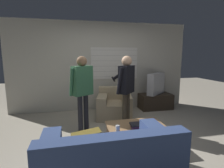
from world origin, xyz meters
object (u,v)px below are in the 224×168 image
at_px(person_right_standing, 126,83).
at_px(coffee_table, 136,127).
at_px(armchair_beige, 115,105).
at_px(soda_can, 118,129).
at_px(person_left_standing, 82,85).
at_px(couch_blue, 109,161).
at_px(tv, 156,84).
at_px(spare_remote, 159,128).
at_px(book_stack, 137,125).

bearing_deg(person_right_standing, coffee_table, -139.88).
bearing_deg(armchair_beige, soda_can, 91.95).
height_order(coffee_table, soda_can, soda_can).
distance_m(armchair_beige, person_left_standing, 1.36).
xyz_separation_m(couch_blue, soda_can, (0.25, 0.57, 0.15)).
bearing_deg(tv, armchair_beige, -22.86).
height_order(couch_blue, tv, tv).
height_order(tv, person_left_standing, person_left_standing).
distance_m(couch_blue, coffee_table, 1.03).
relative_size(tv, soda_can, 5.75).
relative_size(coffee_table, spare_remote, 7.56).
bearing_deg(tv, book_stack, 18.11).
distance_m(couch_blue, tv, 3.45).
relative_size(coffee_table, soda_can, 7.98).
height_order(couch_blue, armchair_beige, couch_blue).
distance_m(armchair_beige, book_stack, 1.69).
relative_size(tv, spare_remote, 5.44).
xyz_separation_m(coffee_table, person_left_standing, (-0.89, 0.82, 0.65)).
relative_size(couch_blue, spare_remote, 12.60).
bearing_deg(spare_remote, person_left_standing, 134.13).
bearing_deg(person_right_standing, book_stack, -140.84).
xyz_separation_m(armchair_beige, person_left_standing, (-0.86, -0.78, 0.70)).
bearing_deg(soda_can, person_right_standing, 67.10).
xyz_separation_m(book_stack, soda_can, (-0.37, -0.14, 0.02)).
height_order(armchair_beige, book_stack, armchair_beige).
relative_size(coffee_table, book_stack, 4.18).
relative_size(couch_blue, person_right_standing, 1.05).
distance_m(tv, soda_can, 2.82).
height_order(armchair_beige, person_left_standing, person_left_standing).
bearing_deg(book_stack, person_left_standing, 133.56).
height_order(coffee_table, person_left_standing, person_left_standing).
distance_m(person_left_standing, soda_can, 1.29).
distance_m(couch_blue, person_left_standing, 1.78).
distance_m(person_left_standing, spare_remote, 1.71).
bearing_deg(soda_can, spare_remote, 0.88).
bearing_deg(book_stack, coffee_table, 76.61).
height_order(person_left_standing, soda_can, person_left_standing).
height_order(coffee_table, spare_remote, spare_remote).
bearing_deg(tv, soda_can, 13.31).
bearing_deg(spare_remote, book_stack, 154.11).
bearing_deg(coffee_table, spare_remote, -34.20).
distance_m(tv, person_right_standing, 1.74).
xyz_separation_m(couch_blue, tv, (1.98, 2.78, 0.47)).
xyz_separation_m(couch_blue, armchair_beige, (0.62, 2.40, 0.00)).
distance_m(coffee_table, book_stack, 0.12).
bearing_deg(book_stack, soda_can, -159.27).
height_order(person_right_standing, spare_remote, person_right_standing).
relative_size(person_right_standing, book_stack, 6.62).
height_order(coffee_table, person_right_standing, person_right_standing).
bearing_deg(person_left_standing, soda_can, -95.66).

